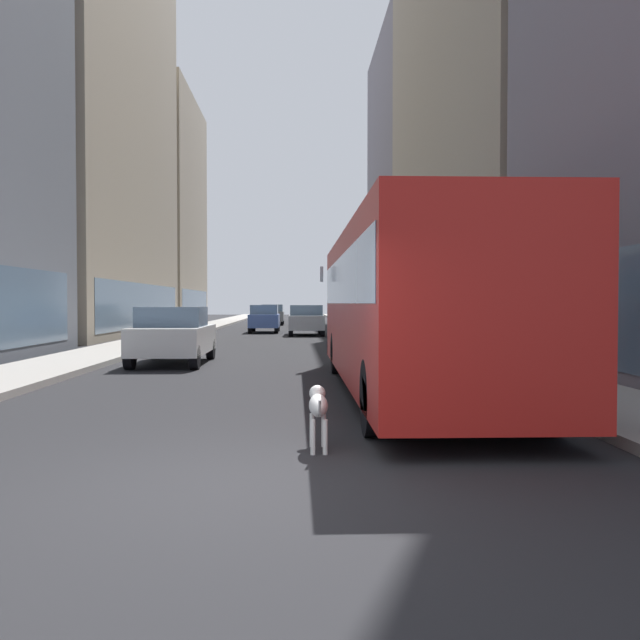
% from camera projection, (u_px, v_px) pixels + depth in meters
% --- Properties ---
extents(ground_plane, '(120.00, 120.00, 0.00)m').
position_uv_depth(ground_plane, '(285.00, 331.00, 41.15)').
color(ground_plane, '#232326').
extents(sidewalk_left, '(2.40, 110.00, 0.15)m').
position_uv_depth(sidewalk_left, '(193.00, 330.00, 40.94)').
color(sidewalk_left, '#9E9991').
rests_on(sidewalk_left, ground).
extents(sidewalk_right, '(2.40, 110.00, 0.15)m').
position_uv_depth(sidewalk_right, '(377.00, 330.00, 41.35)').
color(sidewalk_right, '#9E9991').
rests_on(sidewalk_right, ground).
extents(building_left_mid, '(8.28, 20.59, 23.77)m').
position_uv_depth(building_left_mid, '(68.00, 119.00, 36.66)').
color(building_left_mid, '#A0937F').
rests_on(building_left_mid, ground).
extents(building_left_far, '(8.34, 14.73, 18.73)m').
position_uv_depth(building_left_far, '(145.00, 211.00, 55.26)').
color(building_left_far, '#A0937F').
rests_on(building_left_far, ground).
extents(building_right_mid, '(9.76, 23.31, 23.61)m').
position_uv_depth(building_right_mid, '(526.00, 97.00, 32.44)').
color(building_right_mid, '#A0937F').
rests_on(building_right_mid, ground).
extents(building_right_far, '(8.11, 22.00, 24.91)m').
position_uv_depth(building_right_far, '(429.00, 176.00, 56.19)').
color(building_right_far, slate).
rests_on(building_right_far, ground).
extents(transit_bus, '(2.78, 11.53, 3.05)m').
position_uv_depth(transit_bus, '(408.00, 300.00, 12.75)').
color(transit_bus, red).
rests_on(transit_bus, ground).
extents(car_blue_hatchback, '(1.71, 3.92, 1.62)m').
position_uv_depth(car_blue_hatchback, '(264.00, 319.00, 39.12)').
color(car_blue_hatchback, '#4C6BB7').
rests_on(car_blue_hatchback, ground).
extents(car_grey_wagon, '(1.76, 4.02, 1.62)m').
position_uv_depth(car_grey_wagon, '(273.00, 315.00, 52.61)').
color(car_grey_wagon, slate).
rests_on(car_grey_wagon, ground).
extents(car_white_van, '(1.89, 4.04, 1.62)m').
position_uv_depth(car_white_van, '(173.00, 335.00, 18.74)').
color(car_white_van, silver).
rests_on(car_white_van, ground).
extents(car_silver_sedan, '(1.85, 4.12, 1.62)m').
position_uv_depth(car_silver_sedan, '(306.00, 320.00, 35.85)').
color(car_silver_sedan, '#B7BABF').
rests_on(car_silver_sedan, ground).
extents(dalmatian_dog, '(0.22, 0.96, 0.72)m').
position_uv_depth(dalmatian_dog, '(318.00, 406.00, 7.83)').
color(dalmatian_dog, white).
rests_on(dalmatian_dog, ground).
extents(pedestrian_with_handbag, '(0.45, 0.34, 1.69)m').
position_uv_depth(pedestrian_with_handbag, '(503.00, 334.00, 15.23)').
color(pedestrian_with_handbag, '#1E1E2D').
rests_on(pedestrian_with_handbag, sidewalk_right).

